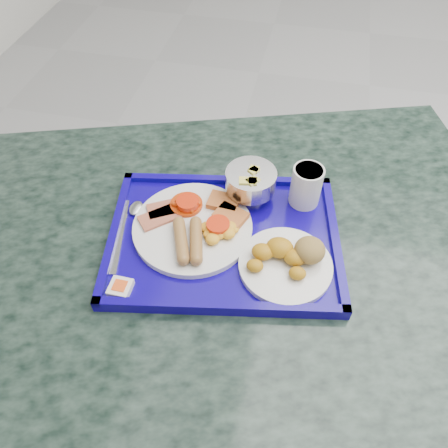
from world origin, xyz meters
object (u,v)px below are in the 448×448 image
(bread_plate, at_px, (288,259))
(juice_cup, at_px, (306,185))
(tray, at_px, (224,239))
(table, at_px, (218,298))
(fruit_bowl, at_px, (251,181))
(main_plate, at_px, (196,226))

(bread_plate, xyz_separation_m, juice_cup, (0.01, 0.17, 0.03))
(tray, bearing_deg, table, -129.59)
(bread_plate, relative_size, fruit_bowl, 1.66)
(fruit_bowl, bearing_deg, main_plate, -128.49)
(juice_cup, bearing_deg, fruit_bowl, -172.96)
(tray, distance_m, fruit_bowl, 0.13)
(tray, height_order, juice_cup, juice_cup)
(table, relative_size, bread_plate, 8.26)
(table, height_order, juice_cup, juice_cup)
(tray, height_order, fruit_bowl, fruit_bowl)
(juice_cup, bearing_deg, main_plate, -148.08)
(main_plate, bearing_deg, table, -25.38)
(table, distance_m, bread_plate, 0.27)
(table, relative_size, tray, 2.88)
(fruit_bowl, bearing_deg, tray, -104.24)
(main_plate, relative_size, fruit_bowl, 2.26)
(table, distance_m, fruit_bowl, 0.29)
(table, xyz_separation_m, juice_cup, (0.15, 0.15, 0.26))
(main_plate, xyz_separation_m, fruit_bowl, (0.09, 0.11, 0.03))
(table, height_order, bread_plate, bread_plate)
(main_plate, xyz_separation_m, bread_plate, (0.19, -0.05, 0.01))
(main_plate, distance_m, bread_plate, 0.19)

